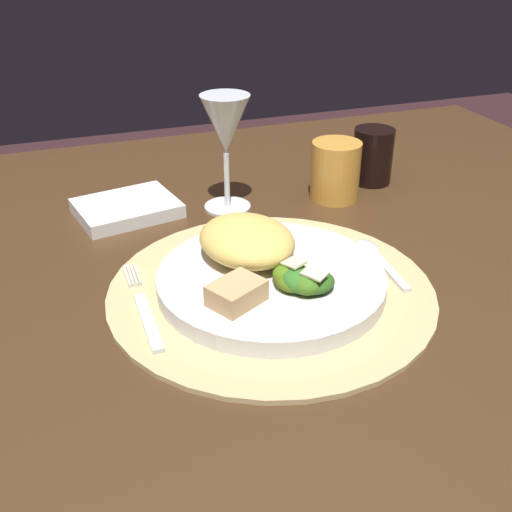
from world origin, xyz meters
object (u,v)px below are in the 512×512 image
(dining_table, at_px, (276,363))
(dinner_plate, at_px, (271,280))
(fork, at_px, (144,309))
(spoon, at_px, (375,255))
(amber_tumbler, at_px, (335,171))
(dark_tumbler, at_px, (373,156))
(napkin, at_px, (127,208))
(wine_glass, at_px, (227,129))

(dining_table, distance_m, dinner_plate, 0.15)
(fork, distance_m, spoon, 0.29)
(dinner_plate, relative_size, amber_tumbler, 2.94)
(fork, relative_size, dark_tumbler, 2.00)
(fork, height_order, amber_tumbler, amber_tumbler)
(dining_table, height_order, fork, fork)
(fork, xyz_separation_m, dark_tumbler, (0.40, 0.25, 0.03))
(dinner_plate, relative_size, fork, 1.48)
(dinner_plate, distance_m, amber_tumbler, 0.28)
(napkin, distance_m, wine_glass, 0.18)
(amber_tumbler, bearing_deg, spoon, -101.17)
(fork, distance_m, dark_tumbler, 0.48)
(dining_table, relative_size, fork, 7.52)
(fork, bearing_deg, dinner_plate, -1.00)
(fork, xyz_separation_m, spoon, (0.29, 0.02, 0.00))
(spoon, xyz_separation_m, dark_tumbler, (0.12, 0.23, 0.03))
(napkin, xyz_separation_m, amber_tumbler, (0.30, -0.05, 0.03))
(dining_table, relative_size, napkin, 9.60)
(dinner_plate, xyz_separation_m, amber_tumbler, (0.18, 0.21, 0.03))
(napkin, bearing_deg, dining_table, -58.17)
(dinner_plate, bearing_deg, amber_tumbler, 49.53)
(dining_table, relative_size, dark_tumbler, 15.03)
(dining_table, bearing_deg, wine_glass, 89.58)
(dining_table, xyz_separation_m, wine_glass, (0.00, 0.20, 0.25))
(amber_tumbler, bearing_deg, wine_glass, 173.30)
(spoon, xyz_separation_m, wine_glass, (-0.12, 0.21, 0.11))
(dining_table, relative_size, dinner_plate, 5.09)
(dining_table, distance_m, dark_tumbler, 0.37)
(napkin, xyz_separation_m, wine_glass, (0.14, -0.03, 0.11))
(napkin, bearing_deg, dark_tumbler, -1.23)
(dining_table, bearing_deg, fork, -169.18)
(dining_table, height_order, napkin, napkin)
(napkin, xyz_separation_m, dark_tumbler, (0.38, -0.01, 0.03))
(dining_table, xyz_separation_m, napkin, (-0.14, 0.22, 0.14))
(fork, distance_m, napkin, 0.26)
(napkin, bearing_deg, dinner_plate, -65.36)
(dinner_plate, height_order, dark_tumbler, dark_tumbler)
(wine_glass, bearing_deg, napkin, 169.04)
(fork, height_order, wine_glass, wine_glass)
(wine_glass, xyz_separation_m, dark_tumbler, (0.24, 0.02, -0.07))
(spoon, distance_m, wine_glass, 0.26)
(dark_tumbler, bearing_deg, fork, -148.59)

